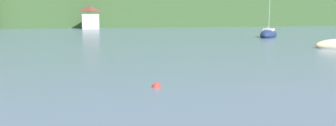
{
  "coord_description": "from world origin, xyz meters",
  "views": [
    {
      "loc": [
        -4.57,
        33.62,
        3.55
      ],
      "look_at": [
        0.0,
        50.93,
        1.18
      ],
      "focal_mm": 38.38,
      "sensor_mm": 36.0,
      "label": 1
    }
  ],
  "objects": [
    {
      "name": "sailboat_far_6",
      "position": [
        26.75,
        86.9,
        0.45
      ],
      "size": [
        6.51,
        7.18,
        8.08
      ],
      "rotation": [
        0.0,
        0.0,
        0.88
      ],
      "color": "navy",
      "rests_on": "ground_plane"
    },
    {
      "name": "shore_building_central",
      "position": [
        0.0,
        132.73,
        3.0
      ],
      "size": [
        4.63,
        4.64,
        6.14
      ],
      "color": "beige",
      "rests_on": "ground_plane"
    },
    {
      "name": "wooded_hillside",
      "position": [
        6.46,
        176.34,
        8.37
      ],
      "size": [
        352.0,
        67.09,
        36.88
      ],
      "color": "#38562D",
      "rests_on": "ground_plane"
    },
    {
      "name": "mooring_buoy_mid",
      "position": [
        -0.63,
        50.84,
        0.0
      ],
      "size": [
        0.46,
        0.46,
        0.46
      ],
      "primitive_type": "sphere",
      "color": "red",
      "rests_on": "ground_plane"
    }
  ]
}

